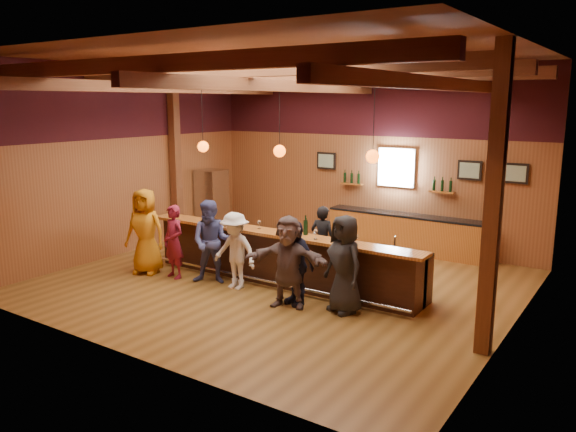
{
  "coord_description": "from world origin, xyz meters",
  "views": [
    {
      "loc": [
        6.25,
        -9.07,
        3.66
      ],
      "look_at": [
        0.0,
        0.3,
        1.35
      ],
      "focal_mm": 35.0,
      "sensor_mm": 36.0,
      "label": 1
    }
  ],
  "objects_px": {
    "back_bar_cabinet": "(406,233)",
    "customer_dark": "(344,264)",
    "bar_counter": "(285,257)",
    "customer_brown": "(288,262)",
    "customer_denim": "(212,242)",
    "bottle_a": "(306,228)",
    "stainless_fridge": "(212,202)",
    "bartender": "(323,241)",
    "customer_redvest": "(174,242)",
    "customer_white": "(235,251)",
    "customer_navy": "(296,263)",
    "customer_orange": "(145,231)",
    "ice_bucket": "(293,228)"
  },
  "relations": [
    {
      "from": "stainless_fridge",
      "to": "bottle_a",
      "type": "bearing_deg",
      "value": -28.95
    },
    {
      "from": "stainless_fridge",
      "to": "customer_dark",
      "type": "relative_size",
      "value": 1.03
    },
    {
      "from": "customer_brown",
      "to": "customer_dark",
      "type": "relative_size",
      "value": 0.96
    },
    {
      "from": "customer_orange",
      "to": "customer_dark",
      "type": "xyz_separation_m",
      "value": [
        4.65,
        0.33,
        -0.05
      ]
    },
    {
      "from": "customer_orange",
      "to": "customer_denim",
      "type": "distance_m",
      "value": 1.66
    },
    {
      "from": "ice_bucket",
      "to": "customer_orange",
      "type": "bearing_deg",
      "value": -164.02
    },
    {
      "from": "stainless_fridge",
      "to": "bottle_a",
      "type": "height_order",
      "value": "stainless_fridge"
    },
    {
      "from": "customer_denim",
      "to": "bartender",
      "type": "bearing_deg",
      "value": 20.07
    },
    {
      "from": "customer_redvest",
      "to": "bottle_a",
      "type": "relative_size",
      "value": 4.78
    },
    {
      "from": "customer_orange",
      "to": "customer_redvest",
      "type": "xyz_separation_m",
      "value": [
        0.74,
        0.09,
        -0.15
      ]
    },
    {
      "from": "customer_dark",
      "to": "customer_white",
      "type": "bearing_deg",
      "value": -154.47
    },
    {
      "from": "customer_navy",
      "to": "bartender",
      "type": "height_order",
      "value": "customer_navy"
    },
    {
      "from": "customer_denim",
      "to": "customer_navy",
      "type": "bearing_deg",
      "value": -28.29
    },
    {
      "from": "customer_dark",
      "to": "bartender",
      "type": "xyz_separation_m",
      "value": [
        -1.39,
        1.63,
        -0.12
      ]
    },
    {
      "from": "back_bar_cabinet",
      "to": "customer_orange",
      "type": "relative_size",
      "value": 2.17
    },
    {
      "from": "customer_dark",
      "to": "customer_denim",
      "type": "bearing_deg",
      "value": -155.16
    },
    {
      "from": "bar_counter",
      "to": "stainless_fridge",
      "type": "height_order",
      "value": "stainless_fridge"
    },
    {
      "from": "customer_denim",
      "to": "bottle_a",
      "type": "distance_m",
      "value": 1.98
    },
    {
      "from": "customer_denim",
      "to": "customer_white",
      "type": "height_order",
      "value": "customer_denim"
    },
    {
      "from": "back_bar_cabinet",
      "to": "bartender",
      "type": "bearing_deg",
      "value": -104.92
    },
    {
      "from": "customer_redvest",
      "to": "bottle_a",
      "type": "bearing_deg",
      "value": 29.21
    },
    {
      "from": "customer_orange",
      "to": "stainless_fridge",
      "type": "bearing_deg",
      "value": 92.61
    },
    {
      "from": "bar_counter",
      "to": "customer_brown",
      "type": "height_order",
      "value": "customer_brown"
    },
    {
      "from": "customer_white",
      "to": "customer_navy",
      "type": "xyz_separation_m",
      "value": [
        1.47,
        -0.06,
        0.01
      ]
    },
    {
      "from": "stainless_fridge",
      "to": "customer_navy",
      "type": "distance_m",
      "value": 6.09
    },
    {
      "from": "customer_orange",
      "to": "customer_white",
      "type": "xyz_separation_m",
      "value": [
        2.26,
        0.25,
        -0.15
      ]
    },
    {
      "from": "bartender",
      "to": "customer_white",
      "type": "bearing_deg",
      "value": 55.5
    },
    {
      "from": "back_bar_cabinet",
      "to": "customer_dark",
      "type": "relative_size",
      "value": 2.29
    },
    {
      "from": "bartender",
      "to": "bottle_a",
      "type": "xyz_separation_m",
      "value": [
        0.18,
        -0.96,
        0.48
      ]
    },
    {
      "from": "back_bar_cabinet",
      "to": "ice_bucket",
      "type": "xyz_separation_m",
      "value": [
        -0.81,
        -3.83,
        0.76
      ]
    },
    {
      "from": "customer_navy",
      "to": "bartender",
      "type": "relative_size",
      "value": 1.03
    },
    {
      "from": "bar_counter",
      "to": "customer_redvest",
      "type": "relative_size",
      "value": 4.07
    },
    {
      "from": "customer_white",
      "to": "bottle_a",
      "type": "height_order",
      "value": "customer_white"
    },
    {
      "from": "bar_counter",
      "to": "bartender",
      "type": "relative_size",
      "value": 4.17
    },
    {
      "from": "bar_counter",
      "to": "customer_dark",
      "type": "height_order",
      "value": "customer_dark"
    },
    {
      "from": "bar_counter",
      "to": "ice_bucket",
      "type": "distance_m",
      "value": 0.84
    },
    {
      "from": "stainless_fridge",
      "to": "customer_redvest",
      "type": "height_order",
      "value": "stainless_fridge"
    },
    {
      "from": "back_bar_cabinet",
      "to": "customer_white",
      "type": "bearing_deg",
      "value": -111.22
    },
    {
      "from": "customer_white",
      "to": "customer_brown",
      "type": "relative_size",
      "value": 0.92
    },
    {
      "from": "customer_white",
      "to": "ice_bucket",
      "type": "height_order",
      "value": "customer_white"
    },
    {
      "from": "customer_brown",
      "to": "customer_redvest",
      "type": "bearing_deg",
      "value": 161.84
    },
    {
      "from": "customer_brown",
      "to": "bottle_a",
      "type": "height_order",
      "value": "customer_brown"
    },
    {
      "from": "back_bar_cabinet",
      "to": "customer_dark",
      "type": "xyz_separation_m",
      "value": [
        0.65,
        -4.41,
        0.4
      ]
    },
    {
      "from": "customer_denim",
      "to": "bartender",
      "type": "distance_m",
      "value": 2.34
    },
    {
      "from": "customer_redvest",
      "to": "customer_dark",
      "type": "distance_m",
      "value": 3.91
    },
    {
      "from": "customer_denim",
      "to": "customer_navy",
      "type": "xyz_separation_m",
      "value": [
        2.09,
        -0.08,
        -0.08
      ]
    },
    {
      "from": "stainless_fridge",
      "to": "bartender",
      "type": "distance_m",
      "value": 4.85
    },
    {
      "from": "bar_counter",
      "to": "customer_navy",
      "type": "bearing_deg",
      "value": -47.25
    },
    {
      "from": "customer_brown",
      "to": "bottle_a",
      "type": "xyz_separation_m",
      "value": [
        -0.25,
        1.01,
        0.4
      ]
    },
    {
      "from": "stainless_fridge",
      "to": "customer_white",
      "type": "distance_m",
      "value": 4.9
    }
  ]
}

